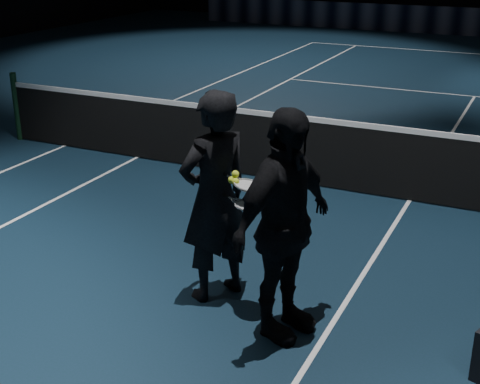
# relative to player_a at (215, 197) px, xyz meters

# --- Properties ---
(floor) EXTENTS (36.00, 36.00, 0.00)m
(floor) POSITION_rel_player_a_xyz_m (1.16, 3.13, -0.98)
(floor) COLOR black
(floor) RESTS_ON ground
(court_lines) EXTENTS (10.98, 23.78, 0.01)m
(court_lines) POSITION_rel_player_a_xyz_m (1.16, 3.13, -0.98)
(court_lines) COLOR white
(court_lines) RESTS_ON floor
(net_post_left) EXTENTS (0.10, 0.10, 1.10)m
(net_post_left) POSITION_rel_player_a_xyz_m (-5.24, 3.13, -0.43)
(net_post_left) COLOR black
(net_post_left) RESTS_ON floor
(net_mesh) EXTENTS (12.80, 0.02, 0.86)m
(net_mesh) POSITION_rel_player_a_xyz_m (1.16, 3.13, -0.53)
(net_mesh) COLOR black
(net_mesh) RESTS_ON floor
(net_tape) EXTENTS (12.80, 0.03, 0.07)m
(net_tape) POSITION_rel_player_a_xyz_m (1.16, 3.13, -0.06)
(net_tape) COLOR white
(net_tape) RESTS_ON net_mesh
(player_a) EXTENTS (0.75, 0.85, 1.96)m
(player_a) POSITION_rel_player_a_xyz_m (0.00, 0.00, 0.00)
(player_a) COLOR black
(player_a) RESTS_ON floor
(player_b) EXTENTS (0.79, 1.24, 1.96)m
(player_b) POSITION_rel_player_a_xyz_m (0.79, -0.32, 0.00)
(player_b) COLOR black
(player_b) RESTS_ON floor
(racket_lower) EXTENTS (0.71, 0.46, 0.03)m
(racket_lower) POSITION_rel_player_a_xyz_m (0.42, -0.17, 0.06)
(racket_lower) COLOR black
(racket_lower) RESTS_ON player_a
(racket_upper) EXTENTS (0.71, 0.42, 0.10)m
(racket_upper) POSITION_rel_player_a_xyz_m (0.39, -0.11, 0.21)
(racket_upper) COLOR black
(racket_upper) RESTS_ON player_b
(tennis_balls) EXTENTS (0.12, 0.10, 0.12)m
(tennis_balls) POSITION_rel_player_a_xyz_m (0.24, -0.09, 0.24)
(tennis_balls) COLOR #D3F133
(tennis_balls) RESTS_ON racket_upper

